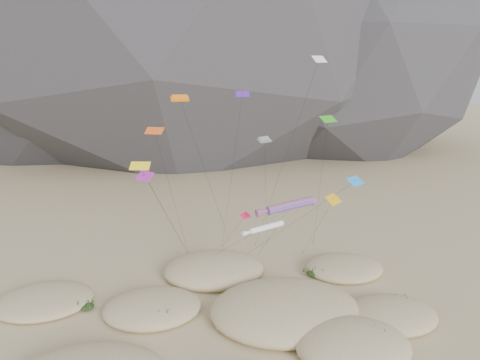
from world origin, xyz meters
name	(u,v)px	position (x,y,z in m)	size (l,w,h in m)	color
ground	(258,339)	(0.00, 0.00, 0.00)	(500.00, 500.00, 0.00)	#CCB789
dunes	(235,316)	(-1.77, 3.90, 0.73)	(51.29, 36.04, 4.00)	#CCB789
dune_grass	(233,314)	(-1.86, 4.27, 0.83)	(42.80, 27.24, 1.43)	black
kite_stakes	(241,250)	(3.01, 23.82, 0.15)	(22.32, 5.30, 0.30)	#3F2D1E
rainbow_tube_kite	(289,206)	(5.28, 6.94, 12.51)	(7.93, 15.96, 13.40)	orange
white_tube_kite	(264,228)	(2.95, 9.18, 9.17)	(9.24, 13.21, 9.76)	white
orange_parafoil	(181,101)	(-6.18, 16.72, 24.08)	(9.50, 12.48, 24.89)	orange
multi_parafoil	(265,142)	(3.98, 13.62, 19.04)	(4.70, 12.42, 19.75)	#D54816
delta_kites	(253,157)	(1.89, 11.07, 17.68)	(28.33, 20.84, 29.57)	green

